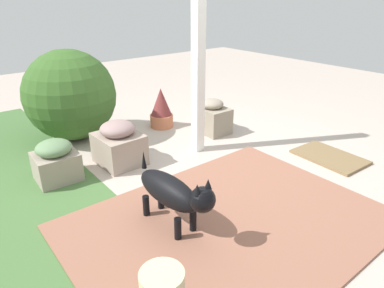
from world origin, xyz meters
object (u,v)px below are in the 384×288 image
object	(u,v)px
porch_pillar	(198,48)
doormat	(330,157)
round_shrub	(70,95)
terracotta_pot_spiky	(161,109)
stone_planter_mid	(119,144)
dog	(173,192)
stone_planter_far	(56,161)
stone_planter_nearest	(212,117)

from	to	relation	value
porch_pillar	doormat	size ratio (longest dim) A/B	3.20
round_shrub	terracotta_pot_spiky	world-z (taller)	round_shrub
stone_planter_mid	terracotta_pot_spiky	world-z (taller)	terracotta_pot_spiky
stone_planter_mid	round_shrub	world-z (taller)	round_shrub
round_shrub	terracotta_pot_spiky	xyz separation A→B (m)	(-0.36, -1.06, -0.29)
dog	doormat	distance (m)	2.07
terracotta_pot_spiky	porch_pillar	bearing A→B (deg)	173.60
porch_pillar	terracotta_pot_spiky	distance (m)	1.26
terracotta_pot_spiky	dog	bearing A→B (deg)	148.32
stone_planter_mid	doormat	xyz separation A→B (m)	(-1.34, -1.85, -0.20)
porch_pillar	doormat	bearing A→B (deg)	-137.46
stone_planter_far	terracotta_pot_spiky	distance (m)	1.70
round_shrub	porch_pillar	bearing A→B (deg)	-142.36
stone_planter_nearest	round_shrub	distance (m)	1.76
terracotta_pot_spiky	doormat	size ratio (longest dim) A/B	0.74
stone_planter_far	dog	size ratio (longest dim) A/B	0.52
porch_pillar	stone_planter_mid	distance (m)	1.29
dog	doormat	size ratio (longest dim) A/B	1.10
porch_pillar	round_shrub	xyz separation A→B (m)	(1.24, 0.96, -0.60)
doormat	terracotta_pot_spiky	bearing A→B (deg)	24.41
stone_planter_mid	doormat	distance (m)	2.29
porch_pillar	stone_planter_nearest	size ratio (longest dim) A/B	5.05
round_shrub	doormat	bearing A→B (deg)	-139.99
porch_pillar	doormat	xyz separation A→B (m)	(-1.08, -0.99, -1.13)
round_shrub	dog	xyz separation A→B (m)	(-2.24, 0.10, -0.23)
doormat	porch_pillar	bearing A→B (deg)	42.54
round_shrub	stone_planter_mid	bearing A→B (deg)	-174.22
stone_planter_nearest	stone_planter_far	world-z (taller)	stone_planter_nearest
stone_planter_nearest	stone_planter_far	size ratio (longest dim) A/B	1.11
stone_planter_nearest	stone_planter_mid	bearing A→B (deg)	92.60
round_shrub	doormat	world-z (taller)	round_shrub
dog	doormat	xyz separation A→B (m)	(-0.08, -2.05, -0.30)
doormat	round_shrub	bearing A→B (deg)	40.01
stone_planter_nearest	dog	size ratio (longest dim) A/B	0.58
stone_planter_far	porch_pillar	bearing A→B (deg)	-101.70
porch_pillar	doormat	world-z (taller)	porch_pillar
stone_planter_nearest	stone_planter_far	bearing A→B (deg)	90.22
stone_planter_far	terracotta_pot_spiky	size ratio (longest dim) A/B	0.78
porch_pillar	terracotta_pot_spiky	bearing A→B (deg)	-6.40
stone_planter_nearest	terracotta_pot_spiky	distance (m)	0.70
stone_planter_mid	dog	world-z (taller)	dog
stone_planter_far	doormat	xyz separation A→B (m)	(-1.39, -2.49, -0.18)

